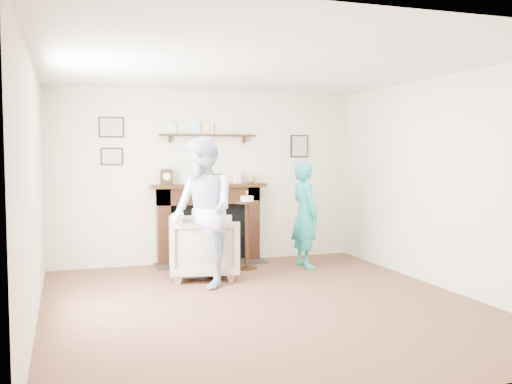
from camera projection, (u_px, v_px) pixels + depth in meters
ground at (263, 304)px, 6.04m from camera, size 5.00×5.00×0.00m
room_shell at (244, 151)px, 6.58m from camera, size 4.54×5.02×2.52m
armchair at (204, 277)px, 7.33m from camera, size 0.98×0.96×0.79m
man at (203, 286)px, 6.83m from camera, size 0.89×1.03×1.80m
woman at (305, 267)px, 7.99m from camera, size 0.39×0.56×1.47m
pedestal_table at (247, 221)px, 7.82m from camera, size 0.34×0.34×1.08m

